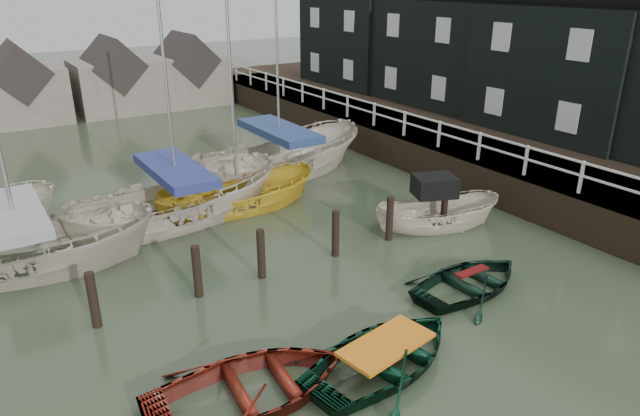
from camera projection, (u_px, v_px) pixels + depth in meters
ground at (365, 315)px, 13.69m from camera, size 120.00×120.00×0.00m
pier at (399, 138)px, 25.97m from camera, size 3.04×32.00×2.70m
land_strip at (481, 136)px, 29.02m from camera, size 14.00×38.00×1.50m
quay_houses at (517, 21)px, 25.83m from camera, size 6.52×28.14×10.01m
mooring_pilings at (264, 260)px, 15.27m from camera, size 13.72×0.22×1.80m
far_sheds at (111, 81)px, 33.63m from camera, size 14.00×4.08×4.39m
rowboat_red at (254, 399)px, 10.97m from camera, size 4.38×3.32×0.85m
rowboat_green at (385, 367)px, 11.87m from camera, size 4.34×3.42×0.81m
rowboat_dkgreen at (470, 289)px, 14.82m from camera, size 3.66×2.72×0.73m
motorboat at (436, 224)px, 18.50m from camera, size 4.42×2.98×2.47m
sailboat_a at (25, 267)px, 15.84m from camera, size 7.61×4.41×11.41m
sailboat_b at (180, 217)px, 19.12m from camera, size 7.77×3.63×12.28m
sailboat_c at (238, 207)px, 20.03m from camera, size 5.93×2.63×10.70m
sailboat_d at (280, 172)px, 23.48m from camera, size 8.30×3.87×12.09m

